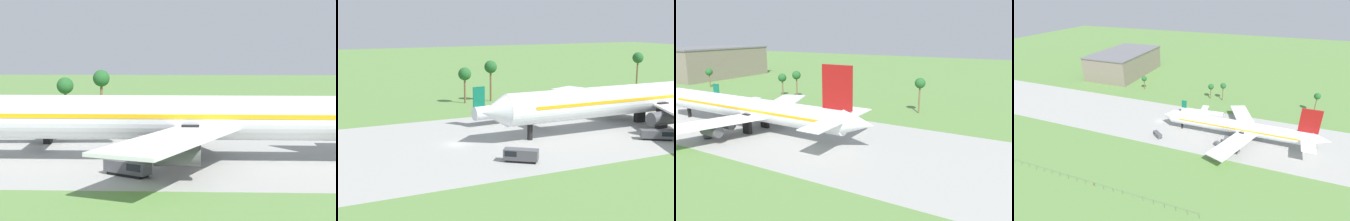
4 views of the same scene
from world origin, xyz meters
The scene contains 10 objects.
ground_plane centered at (0.00, 0.00, 0.00)m, with size 600.00×600.00×0.00m, color #5B8442.
taxiway_strip centered at (0.00, 0.00, 0.01)m, with size 320.00×44.00×0.02m.
jet_airliner centered at (42.92, -2.99, 6.20)m, with size 77.33×55.95×20.11m.
regional_aircraft centered at (19.88, 12.67, 2.89)m, with size 23.49×21.10×8.79m.
baggage_tug centered at (36.77, -13.79, 1.05)m, with size 6.42×5.13×1.91m.
fuel_truck centered at (5.82, -14.87, 1.19)m, with size 5.74×5.03×2.18m.
perimeter_fence centered at (0.00, -55.00, 1.45)m, with size 80.10×0.10×2.10m.
no_stopping_sign centered at (-0.06, -55.31, 1.05)m, with size 0.44×0.08×1.68m.
terminal_building centered at (-64.28, 68.82, 9.22)m, with size 36.72×61.20×18.40m.
palm_tree_row centered at (22.52, 40.51, 8.84)m, with size 112.80×3.60×12.34m.
Camera 4 is at (56.26, -112.68, 65.53)m, focal length 28.00 mm.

